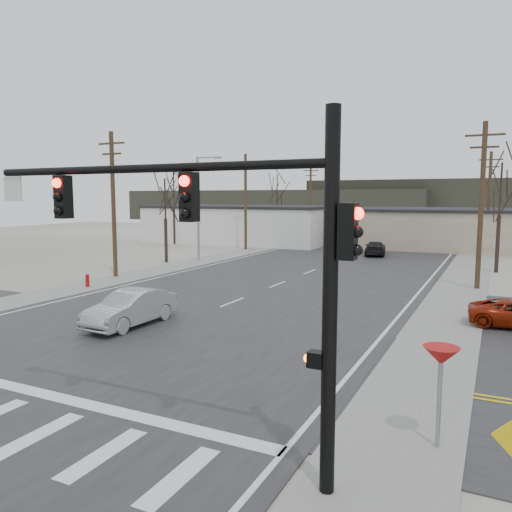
{
  "coord_description": "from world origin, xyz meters",
  "views": [
    {
      "loc": [
        12.48,
        -14.77,
        5.61
      ],
      "look_at": [
        1.45,
        7.89,
        2.6
      ],
      "focal_mm": 35.0,
      "sensor_mm": 36.0,
      "label": 1
    }
  ],
  "objects_px": {
    "fire_hydrant": "(87,280)",
    "car_far_b": "(352,230)",
    "traffic_signal_mast": "(237,245)",
    "car_far_a": "(375,248)",
    "sedan_crossing": "(131,308)"
  },
  "relations": [
    {
      "from": "sedan_crossing",
      "to": "car_far_a",
      "type": "distance_m",
      "value": 30.91
    },
    {
      "from": "car_far_a",
      "to": "traffic_signal_mast",
      "type": "bearing_deg",
      "value": 88.0
    },
    {
      "from": "fire_hydrant",
      "to": "car_far_b",
      "type": "xyz_separation_m",
      "value": [
        3.76,
        47.79,
        0.32
      ]
    },
    {
      "from": "fire_hydrant",
      "to": "car_far_b",
      "type": "height_order",
      "value": "car_far_b"
    },
    {
      "from": "car_far_a",
      "to": "car_far_b",
      "type": "height_order",
      "value": "car_far_b"
    },
    {
      "from": "fire_hydrant",
      "to": "car_far_b",
      "type": "relative_size",
      "value": 0.2
    },
    {
      "from": "sedan_crossing",
      "to": "traffic_signal_mast",
      "type": "bearing_deg",
      "value": -38.63
    },
    {
      "from": "car_far_b",
      "to": "sedan_crossing",
      "type": "bearing_deg",
      "value": -85.82
    },
    {
      "from": "car_far_b",
      "to": "car_far_a",
      "type": "bearing_deg",
      "value": -70.74
    },
    {
      "from": "traffic_signal_mast",
      "to": "car_far_b",
      "type": "bearing_deg",
      "value": 103.01
    },
    {
      "from": "traffic_signal_mast",
      "to": "fire_hydrant",
      "type": "xyz_separation_m",
      "value": [
        -18.09,
        14.2,
        -4.22
      ]
    },
    {
      "from": "sedan_crossing",
      "to": "car_far_b",
      "type": "xyz_separation_m",
      "value": [
        -4.75,
        53.87,
        -0.04
      ]
    },
    {
      "from": "car_far_a",
      "to": "car_far_b",
      "type": "bearing_deg",
      "value": -80.44
    },
    {
      "from": "fire_hydrant",
      "to": "traffic_signal_mast",
      "type": "bearing_deg",
      "value": -38.13
    },
    {
      "from": "traffic_signal_mast",
      "to": "sedan_crossing",
      "type": "distance_m",
      "value": 13.14
    }
  ]
}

